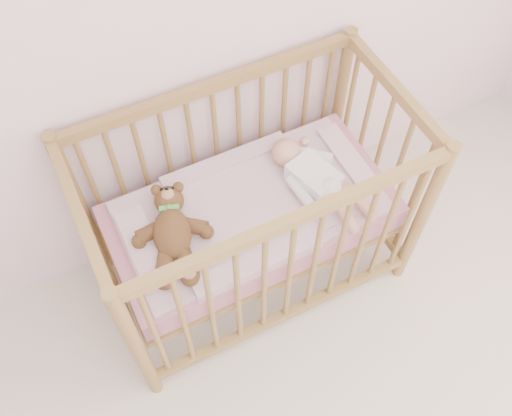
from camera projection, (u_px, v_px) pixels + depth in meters
wall_back at (179, 1)px, 1.95m from camera, size 4.00×0.02×2.70m
crib at (251, 215)px, 2.48m from camera, size 1.36×0.76×1.00m
mattress at (251, 216)px, 2.49m from camera, size 1.22×0.62×0.13m
blanket at (251, 207)px, 2.43m from camera, size 1.10×0.58×0.06m
baby at (314, 175)px, 2.43m from camera, size 0.43×0.63×0.14m
teddy_bear at (172, 233)px, 2.26m from camera, size 0.47×0.57×0.14m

